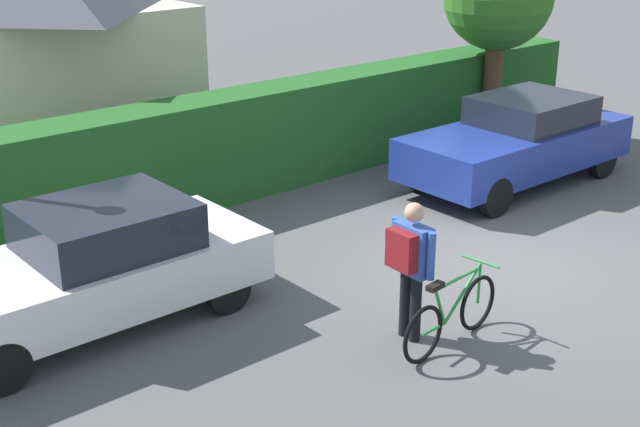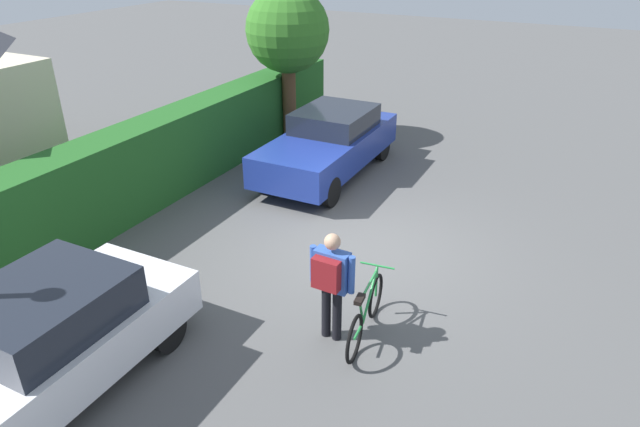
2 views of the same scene
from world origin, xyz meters
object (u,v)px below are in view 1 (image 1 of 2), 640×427
at_px(parked_car_near, 94,266).
at_px(parked_car_far, 519,140).
at_px(person_rider, 410,259).
at_px(bicycle, 451,315).

relative_size(parked_car_near, parked_car_far, 0.94).
height_order(parked_car_near, person_rider, person_rider).
bearing_deg(parked_car_far, bicycle, -149.05).
xyz_separation_m(bicycle, person_rider, (-0.26, 0.41, 0.62)).
bearing_deg(bicycle, parked_car_far, 30.95).
xyz_separation_m(parked_car_near, person_rider, (2.50, -2.63, 0.27)).
distance_m(parked_car_far, bicycle, 5.93).
relative_size(parked_car_near, bicycle, 2.39).
distance_m(parked_car_far, person_rider, 5.96).
distance_m(parked_car_near, parked_car_far, 7.84).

